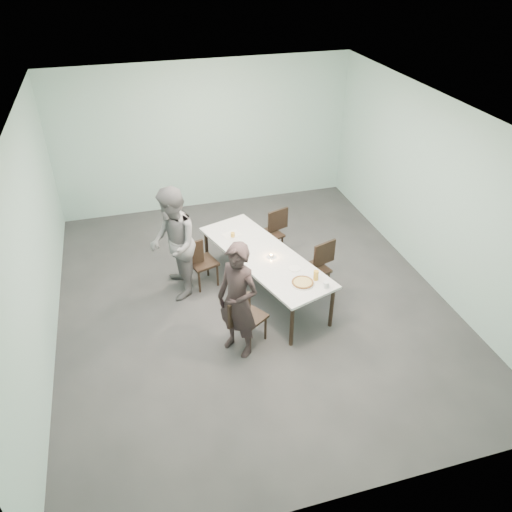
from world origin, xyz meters
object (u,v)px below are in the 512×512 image
object	(u,v)px
table	(264,258)
tealight	(271,256)
diner_far	(173,244)
pizza	(303,282)
chair_far_right	(273,230)
amber_tumbler	(233,235)
chair_far_left	(198,260)
diner_near	(238,301)
chair_near_right	(318,264)
side_plate	(295,268)
chair_near_left	(245,316)
water_tumbler	(326,285)
beer_glass	(316,275)

from	to	relation	value
table	tealight	distance (m)	0.15
diner_far	pizza	world-z (taller)	diner_far
chair_far_right	amber_tumbler	xyz separation A→B (m)	(-0.84, -0.44, 0.29)
chair_far_left	pizza	bearing A→B (deg)	-64.32
chair_far_right	diner_far	size ratio (longest dim) A/B	0.47
diner_near	amber_tumbler	distance (m)	1.85
chair_far_right	chair_near_right	bearing A→B (deg)	88.09
chair_near_right	diner_far	xyz separation A→B (m)	(-2.22, 0.55, 0.43)
diner_far	side_plate	world-z (taller)	diner_far
diner_far	side_plate	distance (m)	1.91
chair_near_right	diner_far	distance (m)	2.33
tealight	amber_tumbler	world-z (taller)	amber_tumbler
chair_near_left	pizza	world-z (taller)	chair_near_left
chair_near_right	chair_far_right	size ratio (longest dim) A/B	1.00
diner_near	side_plate	distance (m)	1.24
chair_far_left	water_tumbler	world-z (taller)	chair_far_left
chair_near_right	beer_glass	distance (m)	0.84
chair_near_left	tealight	bearing A→B (deg)	21.71
table	chair_near_right	xyz separation A→B (m)	(0.87, -0.14, -0.19)
chair_far_left	chair_near_right	bearing A→B (deg)	-36.61
chair_near_right	beer_glass	bearing A→B (deg)	45.57
table	chair_near_left	size ratio (longest dim) A/B	3.16
table	water_tumbler	world-z (taller)	water_tumbler
chair_far_left	chair_far_right	world-z (taller)	same
pizza	tealight	size ratio (longest dim) A/B	6.07
chair_near_left	water_tumbler	bearing A→B (deg)	-32.69
chair_near_right	side_plate	distance (m)	0.69
water_tumbler	diner_far	bearing A→B (deg)	143.34
chair_near_right	diner_near	bearing A→B (deg)	14.26
diner_far	beer_glass	bearing A→B (deg)	57.18
chair_near_left	water_tumbler	size ratio (longest dim) A/B	9.67
chair_far_left	diner_far	size ratio (longest dim) A/B	0.47
table	pizza	distance (m)	0.93
chair_far_right	side_plate	size ratio (longest dim) A/B	4.83
table	diner_near	size ratio (longest dim) A/B	1.58
diner_far	amber_tumbler	world-z (taller)	diner_far
table	chair_far_left	distance (m)	1.11
chair_far_right	amber_tumbler	bearing A→B (deg)	9.04
water_tumbler	amber_tumbler	bearing A→B (deg)	119.16
chair_near_right	water_tumbler	size ratio (longest dim) A/B	9.67
tealight	chair_far_left	bearing A→B (deg)	150.88
chair_near_right	tealight	size ratio (longest dim) A/B	15.54
amber_tumbler	chair_far_left	bearing A→B (deg)	-165.80
pizza	tealight	xyz separation A→B (m)	(-0.23, 0.78, 0.00)
pizza	diner_near	bearing A→B (deg)	-164.76
chair_far_right	table	bearing A→B (deg)	46.97
table	chair_far_right	xyz separation A→B (m)	(0.49, 1.10, -0.19)
diner_near	chair_far_left	bearing A→B (deg)	150.59
table	side_plate	xyz separation A→B (m)	(0.33, -0.49, 0.06)
chair_far_left	tealight	xyz separation A→B (m)	(1.06, -0.59, 0.27)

